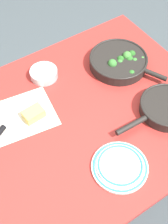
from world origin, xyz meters
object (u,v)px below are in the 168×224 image
(dinner_plate_stack, at_px, (120,166))
(prep_bowl_steel, at_px, (44,74))
(grater_knife, at_px, (6,124))
(cheese_block, at_px, (34,114))
(skillet_eggs, at_px, (166,108))
(skillet_broccoli, at_px, (119,61))

(dinner_plate_stack, relative_size, prep_bowl_steel, 1.69)
(grater_knife, height_order, cheese_block, cheese_block)
(grater_knife, relative_size, cheese_block, 2.81)
(skillet_eggs, relative_size, grater_knife, 1.51)
(dinner_plate_stack, bearing_deg, skillet_broccoli, 53.00)
(dinner_plate_stack, bearing_deg, grater_knife, 123.27)
(skillet_broccoli, xyz_separation_m, prep_bowl_steel, (-0.35, 0.14, -0.01))
(skillet_broccoli, xyz_separation_m, skillet_eggs, (-0.00, -0.35, -0.00))
(dinner_plate_stack, bearing_deg, skillet_eggs, 17.95)
(skillet_broccoli, bearing_deg, grater_knife, -113.87)
(skillet_broccoli, xyz_separation_m, dinner_plate_stack, (-0.34, -0.46, -0.02))
(skillet_broccoli, relative_size, dinner_plate_stack, 1.68)
(skillet_eggs, bearing_deg, skillet_broccoli, -88.56)
(dinner_plate_stack, bearing_deg, prep_bowl_steel, 90.81)
(prep_bowl_steel, bearing_deg, grater_knife, -149.64)
(cheese_block, bearing_deg, dinner_plate_stack, -67.98)
(grater_knife, bearing_deg, dinner_plate_stack, -87.46)
(skillet_broccoli, bearing_deg, dinner_plate_stack, -62.73)
(grater_knife, distance_m, dinner_plate_stack, 0.52)
(grater_knife, bearing_deg, skillet_eggs, -58.17)
(grater_knife, distance_m, cheese_block, 0.12)
(skillet_broccoli, relative_size, prep_bowl_steel, 2.84)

